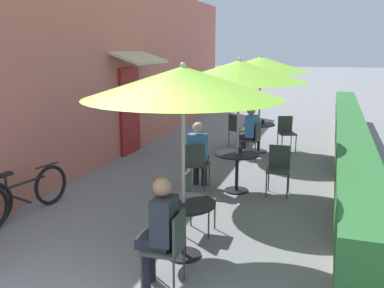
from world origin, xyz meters
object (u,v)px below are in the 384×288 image
object	(u,v)px
seated_patron_near_left	(160,228)
cafe_chair_near_right	(194,197)
cafe_chair_far_back	(237,128)
patio_umbrella_far	(261,65)
coffee_cup_far	(263,122)
bicycle_second	(24,193)
coffee_cup_near	(171,200)
patio_table_far	(259,131)
seated_patron_far_left	(249,130)
patio_umbrella_mid	(239,71)
cafe_chair_mid_left	(197,162)
cafe_chair_far_right	(286,130)
patio_table_mid	(237,164)
cafe_chair_far_left	(254,137)
patio_umbrella_near	(183,83)
seated_patron_mid_left	(198,152)
cafe_chair_mid_right	(279,166)
patio_table_near	(184,217)
coffee_cup_mid	(240,150)
cafe_chair_near_left	(170,244)

from	to	relation	value
seated_patron_near_left	cafe_chair_near_right	world-z (taller)	seated_patron_near_left
cafe_chair_far_back	patio_umbrella_far	bearing A→B (deg)	5.91
coffee_cup_far	bicycle_second	distance (m)	6.19
coffee_cup_near	cafe_chair_far_back	size ratio (longest dim) A/B	0.10
patio_table_far	seated_patron_far_left	size ratio (longest dim) A/B	0.64
patio_umbrella_mid	cafe_chair_mid_left	world-z (taller)	patio_umbrella_mid
cafe_chair_mid_left	cafe_chair_far_back	bearing A→B (deg)	88.61
cafe_chair_far_right	patio_table_mid	bearing A→B (deg)	57.65
cafe_chair_far_left	cafe_chair_far_back	distance (m)	1.29
patio_umbrella_near	bicycle_second	distance (m)	3.40
coffee_cup_near	seated_patron_far_left	size ratio (longest dim) A/B	0.07
patio_table_mid	seated_patron_far_left	world-z (taller)	seated_patron_far_left
patio_umbrella_far	coffee_cup_near	bearing A→B (deg)	-90.78
patio_umbrella_mid	seated_patron_mid_left	size ratio (longest dim) A/B	1.93
patio_table_mid	patio_table_far	bearing A→B (deg)	92.62
cafe_chair_mid_right	cafe_chair_far_right	xyz separation A→B (m)	(-0.24, 3.46, 0.00)
patio_table_far	bicycle_second	bearing A→B (deg)	-117.41
coffee_cup_near	bicycle_second	size ratio (longest dim) A/B	0.05
seated_patron_far_left	coffee_cup_near	bearing A→B (deg)	-174.14
seated_patron_near_left	seated_patron_far_left	world-z (taller)	same
coffee_cup_far	patio_umbrella_far	bearing A→B (deg)	-122.28
patio_table_near	coffee_cup_near	bearing A→B (deg)	-151.37
patio_umbrella_near	cafe_chair_far_right	xyz separation A→B (m)	(0.58, 6.23, -1.66)
patio_table_mid	cafe_chair_far_back	xyz separation A→B (m)	(-0.79, 3.55, -0.01)
seated_patron_far_left	bicycle_second	xyz separation A→B (m)	(-2.66, -4.61, -0.34)
patio_umbrella_near	patio_umbrella_far	bearing A→B (deg)	90.56
seated_patron_far_left	patio_table_near	bearing A→B (deg)	-172.59
cafe_chair_far_back	coffee_cup_far	world-z (taller)	cafe_chair_far_back
patio_table_far	cafe_chair_far_right	world-z (taller)	cafe_chair_far_right
coffee_cup_mid	patio_umbrella_near	bearing A→B (deg)	-92.26
patio_umbrella_near	patio_table_far	world-z (taller)	patio_umbrella_near
cafe_chair_mid_right	patio_table_near	bearing A→B (deg)	71.20
seated_patron_near_left	patio_table_far	xyz separation A→B (m)	(-0.05, 6.59, -0.16)
cafe_chair_mid_left	cafe_chair_far_left	bearing A→B (deg)	74.63
cafe_chair_near_left	cafe_chair_near_right	distance (m)	1.48
coffee_cup_mid	bicycle_second	xyz separation A→B (m)	(-2.94, -2.29, -0.41)
cafe_chair_near_left	seated_patron_far_left	distance (m)	5.87
patio_umbrella_near	patio_table_mid	distance (m)	3.14
patio_table_mid	patio_umbrella_far	size ratio (longest dim) A/B	0.33
cafe_chair_mid_right	cafe_chair_far_left	xyz separation A→B (m)	(-0.88, 2.34, 0.00)
patio_table_near	patio_umbrella_mid	xyz separation A→B (m)	(0.09, 2.67, 1.65)
patio_umbrella_mid	patio_table_far	world-z (taller)	patio_umbrella_mid
coffee_cup_near	patio_umbrella_mid	size ratio (longest dim) A/B	0.04
cafe_chair_mid_right	seated_patron_far_left	world-z (taller)	seated_patron_far_left
patio_table_mid	cafe_chair_far_right	distance (m)	3.60
patio_table_mid	coffee_cup_near	bearing A→B (deg)	-94.72
patio_umbrella_mid	cafe_chair_far_back	distance (m)	4.00
patio_umbrella_near	coffee_cup_near	distance (m)	1.43
coffee_cup_near	seated_patron_mid_left	xyz separation A→B (m)	(-0.51, 2.75, -0.07)
coffee_cup_near	patio_umbrella_mid	distance (m)	3.10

